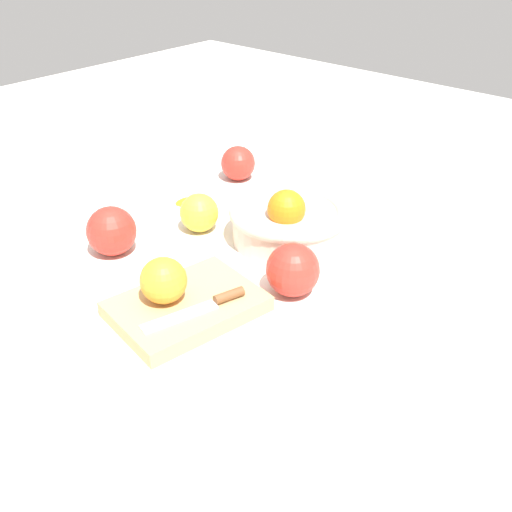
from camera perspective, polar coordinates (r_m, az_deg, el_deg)
name	(u,v)px	position (r m, az deg, el deg)	size (l,w,h in m)	color
ground_plane	(209,252)	(1.01, -4.52, 0.35)	(2.40, 2.40, 0.00)	silver
bowl	(288,220)	(1.02, 3.08, 3.39)	(0.20, 0.20, 0.10)	beige
cutting_board	(187,306)	(0.86, -6.60, -4.77)	(0.20, 0.15, 0.02)	tan
orange_on_board	(163,280)	(0.84, -8.78, -2.31)	(0.07, 0.07, 0.07)	orange
knife	(208,304)	(0.84, -4.54, -4.59)	(0.15, 0.06, 0.01)	silver
apple_front_left	(199,213)	(1.06, -5.41, 4.11)	(0.07, 0.07, 0.07)	gold
apple_front_left_2	(238,163)	(1.26, -1.71, 8.79)	(0.07, 0.07, 0.07)	red
apple_front_right	(111,231)	(1.01, -13.55, 2.32)	(0.08, 0.08, 0.08)	red
apple_back_center	(294,269)	(0.89, 3.62, -1.27)	(0.08, 0.08, 0.08)	red
citrus_peel	(187,200)	(1.18, -6.54, 5.31)	(0.05, 0.04, 0.01)	orange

